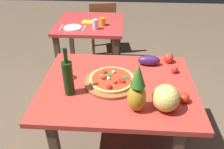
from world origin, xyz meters
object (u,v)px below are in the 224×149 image
at_px(dinner_plate, 73,28).
at_px(fork_utensil, 61,28).
at_px(pineapple_left, 137,91).
at_px(eggplant, 149,60).
at_px(drinking_glass_water, 95,24).
at_px(napkin_folded, 87,22).
at_px(pizza_board, 112,82).
at_px(tomato_by_bottle, 175,69).
at_px(display_table, 118,93).
at_px(knife_utensil, 84,28).
at_px(tomato_beside_pepper, 184,98).
at_px(tomato_near_board, 68,74).
at_px(drinking_glass_juice, 102,22).
at_px(wine_bottle, 68,77).
at_px(dining_chair, 103,24).
at_px(melon, 166,98).
at_px(background_table, 90,31).
at_px(bell_pepper, 169,58).
at_px(pizza, 112,79).

bearing_deg(dinner_plate, fork_utensil, 180.00).
distance_m(pineapple_left, eggplant, 0.62).
xyz_separation_m(drinking_glass_water, napkin_folded, (-0.13, 0.23, -0.06)).
bearing_deg(pizza_board, tomato_by_bottle, 20.20).
bearing_deg(tomato_by_bottle, fork_utensil, 142.38).
bearing_deg(display_table, knife_utensil, 112.08).
xyz_separation_m(tomato_beside_pepper, tomato_near_board, (-0.88, 0.24, 0.00)).
bearing_deg(eggplant, pineapple_left, -101.97).
bearing_deg(tomato_near_board, knife_utensil, 92.57).
bearing_deg(pineapple_left, drinking_glass_juice, 103.91).
xyz_separation_m(wine_bottle, tomato_by_bottle, (0.82, 0.34, -0.11)).
xyz_separation_m(drinking_glass_juice, napkin_folded, (-0.21, 0.10, -0.05)).
bearing_deg(tomato_near_board, dinner_plate, 99.92).
bearing_deg(napkin_folded, dinner_plate, -123.43).
relative_size(dining_chair, eggplant, 4.25).
bearing_deg(drinking_glass_juice, display_table, -78.86).
xyz_separation_m(pizza_board, knife_utensil, (-0.41, 1.12, -0.01)).
relative_size(pizza_board, tomato_near_board, 5.40).
bearing_deg(tomato_beside_pepper, melon, -151.64).
bearing_deg(dining_chair, napkin_folded, 69.06).
bearing_deg(background_table, tomato_by_bottle, -52.14).
relative_size(dinner_plate, knife_utensil, 1.22).
relative_size(eggplant, knife_utensil, 1.11).
height_order(bell_pepper, drinking_glass_juice, drinking_glass_juice).
bearing_deg(bell_pepper, dinner_plate, 143.92).
height_order(background_table, fork_utensil, fork_utensil).
xyz_separation_m(tomato_near_board, knife_utensil, (-0.05, 1.08, -0.04)).
distance_m(tomato_near_board, drinking_glass_water, 1.07).
height_order(dining_chair, napkin_folded, dining_chair).
distance_m(pineapple_left, melon, 0.20).
xyz_separation_m(drinking_glass_juice, fork_utensil, (-0.49, -0.12, -0.04)).
height_order(pizza_board, pineapple_left, pineapple_left).
height_order(bell_pepper, eggplant, same).
bearing_deg(eggplant, background_table, 123.49).
relative_size(tomato_by_bottle, tomato_beside_pepper, 0.85).
distance_m(tomato_near_board, dinner_plate, 1.09).
height_order(bell_pepper, knife_utensil, bell_pepper).
bearing_deg(pizza_board, bell_pepper, 36.40).
relative_size(tomato_by_bottle, drinking_glass_juice, 0.64).
bearing_deg(tomato_by_bottle, display_table, -157.25).
distance_m(melon, knife_utensil, 1.61).
distance_m(drinking_glass_water, knife_utensil, 0.15).
bearing_deg(napkin_folded, tomato_near_board, -88.17).
distance_m(dining_chair, pizza, 2.02).
bearing_deg(pizza, pizza_board, 97.35).
distance_m(eggplant, drinking_glass_juice, 1.06).
bearing_deg(drinking_glass_water, tomato_by_bottle, -49.42).
xyz_separation_m(dining_chair, fork_utensil, (-0.42, -0.85, 0.27)).
bearing_deg(pizza, background_table, 105.39).
distance_m(pizza, napkin_folded, 1.41).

